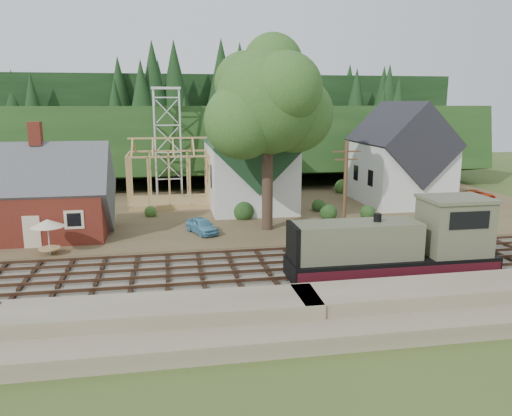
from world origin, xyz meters
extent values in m
plane|color=#384C1E|center=(0.00, 0.00, 0.00)|extent=(140.00, 140.00, 0.00)
cube|color=#7F7259|center=(0.00, -8.50, 0.00)|extent=(64.00, 5.00, 1.60)
cube|color=#726B5B|center=(0.00, 0.00, 0.08)|extent=(64.00, 11.00, 0.16)
cube|color=brown|center=(0.00, 18.00, 0.15)|extent=(64.00, 26.00, 0.30)
cube|color=#1E3F19|center=(0.00, 42.00, 0.00)|extent=(70.00, 28.96, 12.74)
cube|color=black|center=(0.00, 58.00, 0.00)|extent=(80.00, 20.00, 12.00)
cube|color=#571E13|center=(-16.00, 11.00, 2.20)|extent=(10.00, 7.00, 3.80)
cube|color=#4C4C51|center=(-16.00, 11.00, 4.10)|extent=(10.80, 7.41, 7.41)
cube|color=#571E13|center=(-16.00, 11.00, 8.40)|extent=(0.90, 0.90, 1.80)
cube|color=beige|center=(-16.00, 7.48, 1.50)|extent=(1.20, 0.06, 2.40)
cube|color=silver|center=(2.00, 20.00, 3.50)|extent=(8.00, 12.00, 6.40)
cube|color=#1A3920|center=(2.00, 20.00, 6.70)|extent=(8.40, 12.96, 8.40)
cube|color=silver|center=(2.00, 14.00, 8.70)|extent=(2.40, 2.40, 4.00)
cone|color=#1A3920|center=(2.00, 14.00, 12.00)|extent=(5.37, 5.37, 2.60)
cube|color=silver|center=(18.00, 19.00, 3.50)|extent=(8.00, 10.00, 6.40)
cube|color=black|center=(18.00, 19.00, 6.70)|extent=(8.40, 10.80, 8.40)
cube|color=tan|center=(-6.00, 22.00, 0.55)|extent=(8.00, 6.00, 0.50)
cube|color=tan|center=(-6.00, 22.00, 7.20)|extent=(8.00, 0.18, 0.18)
cube|color=silver|center=(-7.40, 26.60, 6.30)|extent=(0.18, 0.18, 12.00)
cube|color=silver|center=(-4.60, 26.60, 6.30)|extent=(0.18, 0.18, 12.00)
cube|color=silver|center=(-7.40, 29.40, 6.30)|extent=(0.18, 0.18, 12.00)
cube|color=silver|center=(-4.60, 29.40, 6.30)|extent=(0.18, 0.18, 12.00)
cube|color=silver|center=(-6.00, 28.00, 12.30)|extent=(3.20, 3.20, 0.25)
cylinder|color=#38281E|center=(2.00, 10.00, 4.30)|extent=(0.90, 0.90, 8.00)
sphere|color=#305821|center=(2.00, 10.00, 10.80)|extent=(8.40, 8.40, 8.40)
sphere|color=#305821|center=(4.50, 11.00, 9.80)|extent=(6.40, 6.40, 6.40)
sphere|color=#305821|center=(-0.20, 9.20, 9.30)|extent=(6.00, 6.00, 6.00)
cylinder|color=#4C331E|center=(7.00, 5.20, 4.00)|extent=(0.28, 0.28, 8.00)
cube|color=#4C331E|center=(7.00, 5.20, 7.20)|extent=(2.20, 0.12, 0.12)
cube|color=#4C331E|center=(7.00, 5.20, 6.60)|extent=(1.80, 0.12, 0.12)
cube|color=black|center=(7.08, -3.00, 0.34)|extent=(12.52, 2.61, 0.37)
cube|color=black|center=(7.08, -3.00, 1.08)|extent=(12.52, 3.03, 1.15)
cube|color=#5A5D44|center=(4.79, -3.00, 2.75)|extent=(7.51, 2.40, 2.19)
cube|color=#5A5D44|center=(11.05, -3.00, 3.33)|extent=(3.76, 2.92, 3.34)
cube|color=#5A5D44|center=(11.05, -3.00, 5.05)|extent=(3.97, 3.13, 0.21)
cube|color=black|center=(11.05, -4.48, 4.06)|extent=(2.50, 0.06, 1.04)
cube|color=#3F0D16|center=(7.08, -4.53, 1.08)|extent=(12.52, 0.04, 0.73)
cube|color=#3F0D16|center=(7.08, -1.47, 1.08)|extent=(12.52, 0.04, 0.73)
cylinder|color=black|center=(6.04, -3.00, 3.95)|extent=(0.46, 0.46, 0.73)
imported|color=#5CA6C6|center=(-3.52, 9.58, 0.94)|extent=(2.83, 4.02, 1.27)
imported|color=#74A774|center=(-18.39, 9.26, 0.87)|extent=(3.67, 2.33, 1.14)
imported|color=red|center=(26.81, 18.36, 0.89)|extent=(4.27, 2.07, 1.17)
cylinder|color=silver|center=(-14.40, 5.50, 1.44)|extent=(0.10, 0.10, 2.28)
cylinder|color=tan|center=(-14.40, 5.50, 0.77)|extent=(1.45, 1.45, 0.08)
cone|color=beige|center=(-14.40, 5.50, 2.58)|extent=(2.28, 2.28, 0.52)
camera|label=1|loc=(-5.99, -29.97, 10.71)|focal=35.00mm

